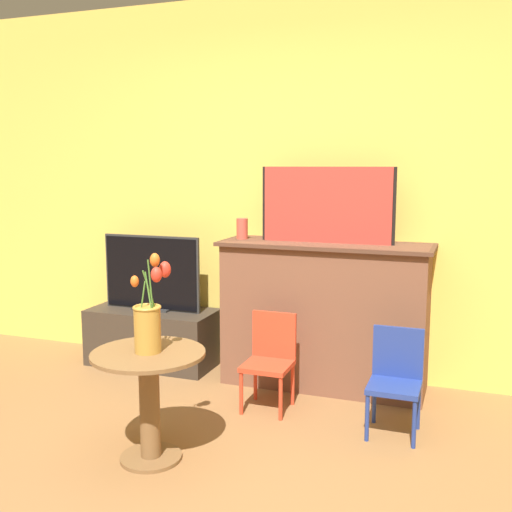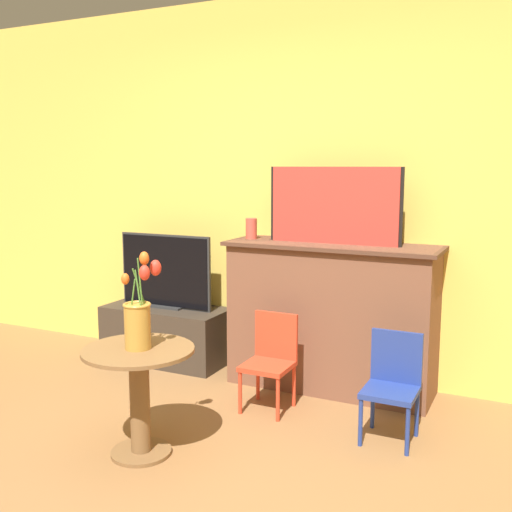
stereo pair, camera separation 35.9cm
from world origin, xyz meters
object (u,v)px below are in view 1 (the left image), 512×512
tv_monitor (152,274)px  vase_tulips (149,319)px  chair_red (270,356)px  chair_blue (396,376)px  painting (327,205)px

tv_monitor → vase_tulips: bearing=-60.7°
chair_red → vase_tulips: size_ratio=1.17×
tv_monitor → chair_blue: (1.89, -0.57, -0.37)m
tv_monitor → chair_red: (1.11, -0.48, -0.37)m
painting → tv_monitor: bearing=-179.4°
tv_monitor → vase_tulips: 1.54m
chair_blue → vase_tulips: (-1.14, -0.77, 0.42)m
painting → vase_tulips: bearing=-113.3°
painting → chair_blue: painting is taller
painting → chair_blue: (0.55, -0.59, -0.92)m
painting → chair_blue: 1.22m
tv_monitor → vase_tulips: (0.75, -1.34, 0.05)m
painting → tv_monitor: size_ratio=1.15×
chair_red → chair_blue: size_ratio=1.00×
tv_monitor → vase_tulips: size_ratio=1.55×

